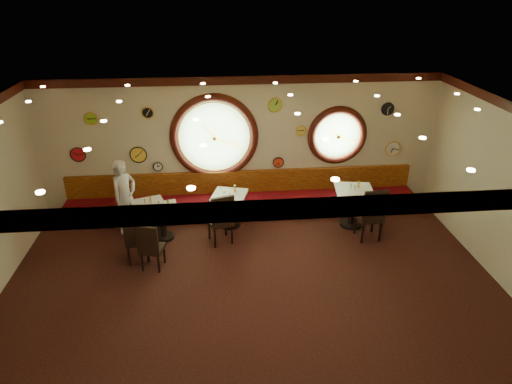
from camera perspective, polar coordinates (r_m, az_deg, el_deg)
name	(u,v)px	position (r m, az deg, el deg)	size (l,w,h in m)	color
floor	(253,285)	(8.50, -0.38, -11.55)	(9.00, 6.00, 0.00)	black
ceiling	(252,114)	(7.05, -0.45, 9.67)	(9.00, 6.00, 0.02)	gold
wall_back	(241,147)	(10.39, -1.85, 5.70)	(9.00, 0.02, 3.20)	beige
wall_front	(277,335)	(5.19, 2.61, -17.40)	(9.00, 0.02, 3.20)	beige
wall_right	(507,196)	(9.16, 28.91, -0.49)	(0.02, 6.00, 3.20)	beige
molding_back	(240,80)	(9.93, -1.96, 13.83)	(9.00, 0.10, 0.18)	#350F09
molding_front	(279,210)	(4.35, 2.91, -2.21)	(9.00, 0.10, 0.18)	#350F09
banquette_base	(243,211)	(10.74, -1.64, -2.35)	(8.00, 0.55, 0.20)	black
banquette_seat	(243,201)	(10.63, -1.66, -1.16)	(8.00, 0.55, 0.30)	#54070F
banquette_back	(242,182)	(10.65, -1.77, 1.29)	(8.00, 0.10, 0.55)	#661108
porthole_left_glass	(214,137)	(10.28, -5.23, 6.87)	(1.66, 1.66, 0.02)	#8AC978
porthole_left_frame	(214,137)	(10.27, -5.23, 6.85)	(1.98, 1.98, 0.18)	#350F09
porthole_left_ring	(214,138)	(10.24, -5.23, 6.79)	(1.61, 1.61, 0.03)	gold
porthole_right_glass	(337,135)	(10.67, 10.10, 6.99)	(1.10, 1.10, 0.02)	#8AC978
porthole_right_frame	(337,136)	(10.65, 10.12, 6.97)	(1.38, 1.38, 0.18)	#350F09
porthole_right_ring	(338,136)	(10.63, 10.16, 6.91)	(1.09, 1.09, 0.03)	gold
wall_clock_0	(78,155)	(10.78, -21.35, 4.39)	(0.32, 0.32, 0.03)	red
wall_clock_1	(138,155)	(10.51, -14.48, 4.54)	(0.36, 0.36, 0.03)	yellow
wall_clock_2	(158,167)	(10.56, -12.17, 3.13)	(0.20, 0.20, 0.03)	white
wall_clock_3	(388,109)	(10.81, 16.12, 9.96)	(0.28, 0.28, 0.03)	black
wall_clock_4	(393,148)	(11.18, 16.73, 5.25)	(0.34, 0.34, 0.03)	silver
wall_clock_5	(148,113)	(10.17, -13.38, 9.62)	(0.24, 0.24, 0.03)	black
wall_clock_6	(301,131)	(10.40, 5.64, 7.65)	(0.22, 0.22, 0.03)	gold
wall_clock_7	(278,162)	(10.57, 2.80, 3.73)	(0.24, 0.24, 0.03)	red
wall_clock_8	(275,105)	(10.14, 2.40, 10.81)	(0.30, 0.30, 0.03)	#8CC33C
wall_clock_9	(91,119)	(10.44, -19.92, 8.61)	(0.26, 0.26, 0.03)	#91CC28
table_a	(150,215)	(10.07, -13.15, -2.78)	(0.85, 0.85, 0.73)	black
table_b	(163,219)	(9.83, -11.57, -3.34)	(0.79, 0.79, 0.73)	black
table_c	(230,206)	(10.11, -3.31, -1.76)	(0.88, 0.88, 0.79)	black
table_d	(353,203)	(10.31, 12.02, -1.34)	(0.91, 0.91, 0.89)	black
chair_a	(136,235)	(9.09, -14.83, -5.22)	(0.54, 0.54, 0.65)	black
chair_b	(150,244)	(8.81, -13.13, -6.38)	(0.50, 0.50, 0.61)	black
chair_c	(221,216)	(9.38, -4.34, -3.04)	(0.60, 0.60, 0.71)	black
chair_d	(372,211)	(9.76, 14.29, -2.34)	(0.55, 0.55, 0.75)	black
condiment_a_salt	(145,201)	(9.95, -13.74, -1.16)	(0.03, 0.03, 0.09)	silver
condiment_b_salt	(159,204)	(9.76, -12.06, -1.46)	(0.04, 0.04, 0.11)	#B9B9BD
condiment_c_salt	(224,192)	(9.95, -4.01, -0.03)	(0.04, 0.04, 0.11)	silver
condiment_d_salt	(351,186)	(10.21, 11.78, 0.75)	(0.04, 0.04, 0.10)	#BBBABF
condiment_a_pepper	(151,203)	(9.86, -13.01, -1.33)	(0.03, 0.03, 0.09)	silver
condiment_b_pepper	(162,205)	(9.70, -11.65, -1.64)	(0.04, 0.04, 0.10)	silver
condiment_c_pepper	(230,193)	(9.90, -3.27, -0.13)	(0.04, 0.04, 0.11)	silver
condiment_d_pepper	(355,188)	(10.14, 12.30, 0.52)	(0.04, 0.04, 0.10)	silver
condiment_a_bottle	(151,200)	(9.93, -13.04, -0.97)	(0.04, 0.04, 0.14)	gold
condiment_b_bottle	(168,203)	(9.71, -10.97, -1.38)	(0.05, 0.05, 0.15)	yellow
condiment_c_bottle	(235,189)	(10.03, -2.65, 0.43)	(0.05, 0.05, 0.17)	orange
condiment_d_bottle	(359,184)	(10.25, 12.71, 0.97)	(0.05, 0.05, 0.16)	gold
waiter	(125,197)	(10.12, -16.06, -0.59)	(0.61, 0.40, 1.67)	silver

